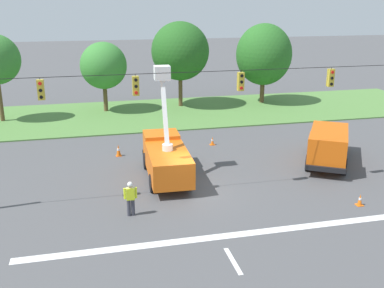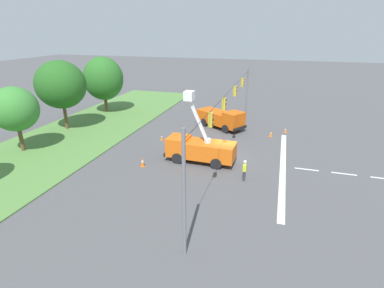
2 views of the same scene
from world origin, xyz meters
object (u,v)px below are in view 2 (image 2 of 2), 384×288
traffic_cone_foreground_right (285,130)px  tree_east (61,85)px  traffic_cone_foreground_left (143,162)px  traffic_cone_mid_left (271,134)px  tree_centre (15,109)px  traffic_cone_mid_right (162,137)px  utility_truck_support_near (221,118)px  road_worker (245,169)px  utility_truck_bucket_lift (200,148)px  tree_far_east (103,79)px

traffic_cone_foreground_right → tree_east: bearing=104.0°
traffic_cone_foreground_left → traffic_cone_mid_left: (11.48, -10.55, -0.11)m
tree_centre → tree_east: (7.27, 0.47, 1.08)m
tree_centre → traffic_cone_mid_right: 14.52m
traffic_cone_mid_left → traffic_cone_foreground_left: bearing=137.4°
traffic_cone_foreground_left → traffic_cone_mid_right: size_ratio=1.30×
utility_truck_support_near → traffic_cone_mid_right: 8.23m
road_worker → utility_truck_bucket_lift: bearing=60.2°
tree_east → utility_truck_bucket_lift: 19.05m
tree_centre → utility_truck_bucket_lift: size_ratio=1.00×
tree_far_east → traffic_cone_mid_right: bearing=-125.3°
road_worker → traffic_cone_mid_left: (11.55, -1.54, -0.70)m
tree_far_east → traffic_cone_foreground_left: bearing=-139.7°
utility_truck_bucket_lift → utility_truck_support_near: size_ratio=0.98×
utility_truck_support_near → traffic_cone_foreground_right: bearing=-86.6°
tree_east → road_worker: (-7.16, -22.45, -4.41)m
tree_east → utility_truck_support_near: bearing=-71.7°
tree_centre → traffic_cone_foreground_left: size_ratio=7.93×
traffic_cone_mid_left → tree_east: bearing=100.4°
tree_centre → utility_truck_support_near: size_ratio=0.98×
utility_truck_support_near → road_worker: utility_truck_support_near is taller
tree_centre → utility_truck_bucket_lift: (2.64, -17.56, -2.94)m
utility_truck_bucket_lift → traffic_cone_foreground_right: 13.39m
tree_centre → utility_truck_bucket_lift: 18.00m
traffic_cone_foreground_left → traffic_cone_mid_left: size_ratio=1.31×
tree_centre → traffic_cone_mid_right: size_ratio=10.34×
tree_east → traffic_cone_mid_left: 24.92m
road_worker → traffic_cone_foreground_right: 13.91m
tree_east → utility_truck_support_near: size_ratio=1.24×
traffic_cone_mid_left → traffic_cone_mid_right: bearing=112.1°
road_worker → traffic_cone_mid_right: size_ratio=2.83×
tree_far_east → traffic_cone_mid_right: tree_far_east is taller
utility_truck_support_near → traffic_cone_mid_left: (-1.53, -6.09, -0.96)m
tree_east → road_worker: tree_east is taller
tree_far_east → traffic_cone_mid_right: 15.66m
tree_centre → tree_east: 7.37m
tree_east → traffic_cone_foreground_left: (-7.09, -13.45, -5.00)m
tree_east → traffic_cone_mid_right: tree_east is taller
traffic_cone_mid_right → utility_truck_bucket_lift: bearing=-128.5°
utility_truck_support_near → road_worker: (-13.07, -4.55, -0.26)m
tree_east → tree_far_east: (8.39, -0.32, -0.51)m
tree_east → traffic_cone_mid_left: tree_east is taller
traffic_cone_foreground_right → traffic_cone_mid_right: (-6.63, 13.05, 0.02)m
road_worker → traffic_cone_mid_left: size_ratio=2.85×
road_worker → traffic_cone_foreground_left: bearing=89.6°
road_worker → traffic_cone_mid_right: road_worker is taller
road_worker → traffic_cone_foreground_right: road_worker is taller
utility_truck_support_near → traffic_cone_mid_right: (-6.17, 5.37, -0.96)m
traffic_cone_foreground_left → road_worker: bearing=-90.4°
traffic_cone_foreground_right → traffic_cone_mid_right: size_ratio=0.95×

